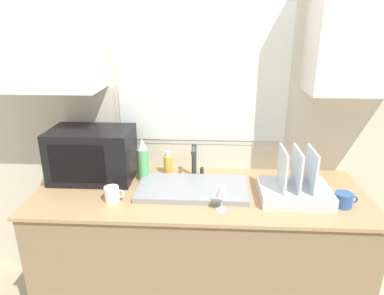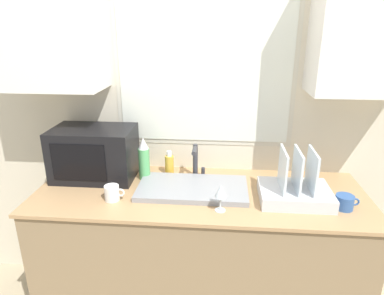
% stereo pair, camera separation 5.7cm
% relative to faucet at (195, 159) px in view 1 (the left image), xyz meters
% --- Properties ---
extents(countertop, '(1.91, 0.71, 0.90)m').
position_rel_faucet_xyz_m(countertop, '(0.04, -0.19, -0.57)').
color(countertop, '#8C7251').
rests_on(countertop, ground_plane).
extents(wall_back, '(6.00, 0.38, 2.60)m').
position_rel_faucet_xyz_m(wall_back, '(0.04, 0.14, 0.40)').
color(wall_back, beige).
rests_on(wall_back, ground_plane).
extents(sink_basin, '(0.63, 0.35, 0.03)m').
position_rel_faucet_xyz_m(sink_basin, '(-0.01, -0.19, -0.11)').
color(sink_basin, gray).
rests_on(sink_basin, countertop).
extents(faucet, '(0.08, 0.14, 0.21)m').
position_rel_faucet_xyz_m(faucet, '(0.00, 0.00, 0.00)').
color(faucet, '#333338').
rests_on(faucet, countertop).
extents(microwave, '(0.50, 0.32, 0.32)m').
position_rel_faucet_xyz_m(microwave, '(-0.63, -0.05, 0.04)').
color(microwave, black).
rests_on(microwave, countertop).
extents(dish_rack, '(0.38, 0.29, 0.29)m').
position_rel_faucet_xyz_m(dish_rack, '(0.56, -0.25, -0.06)').
color(dish_rack, silver).
rests_on(dish_rack, countertop).
extents(spray_bottle, '(0.07, 0.07, 0.27)m').
position_rel_faucet_xyz_m(spray_bottle, '(-0.32, -0.05, 0.01)').
color(spray_bottle, '#59B266').
rests_on(spray_bottle, countertop).
extents(soap_bottle, '(0.06, 0.06, 0.16)m').
position_rel_faucet_xyz_m(soap_bottle, '(-0.17, 0.04, -0.06)').
color(soap_bottle, gold).
rests_on(soap_bottle, countertop).
extents(mug_near_sink, '(0.11, 0.08, 0.09)m').
position_rel_faucet_xyz_m(mug_near_sink, '(-0.43, -0.34, -0.08)').
color(mug_near_sink, white).
rests_on(mug_near_sink, countertop).
extents(wine_glass, '(0.06, 0.06, 0.15)m').
position_rel_faucet_xyz_m(wine_glass, '(0.16, -0.40, -0.01)').
color(wine_glass, silver).
rests_on(wine_glass, countertop).
extents(mug_by_rack, '(0.12, 0.09, 0.08)m').
position_rel_faucet_xyz_m(mug_by_rack, '(0.81, -0.32, -0.09)').
color(mug_by_rack, '#335999').
rests_on(mug_by_rack, countertop).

